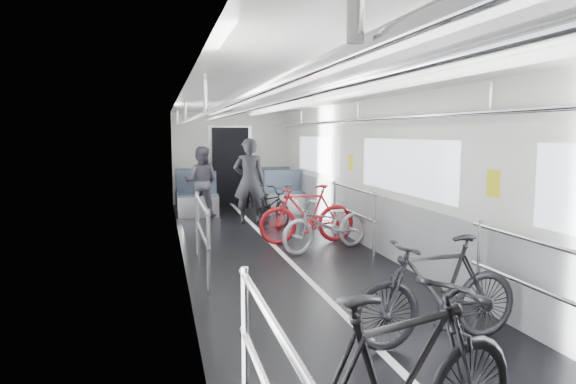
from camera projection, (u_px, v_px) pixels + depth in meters
name	position (u px, v px, depth m)	size (l,w,h in m)	color
car_shell	(272.00, 177.00, 8.49)	(3.02, 14.01, 2.41)	black
bike_right_near	(438.00, 291.00, 4.48)	(0.46, 1.62, 0.97)	black
bike_right_mid	(327.00, 224.00, 8.11)	(0.58, 1.65, 0.87)	#A6A5AA
bike_right_far	(307.00, 214.00, 8.64)	(0.47, 1.65, 0.99)	#AE151C
bike_aisle	(271.00, 203.00, 10.55)	(0.55, 1.59, 0.84)	black
person_standing	(249.00, 181.00, 10.49)	(0.64, 0.42, 1.76)	black
person_seated	(201.00, 182.00, 11.35)	(0.76, 0.59, 1.57)	#302D35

